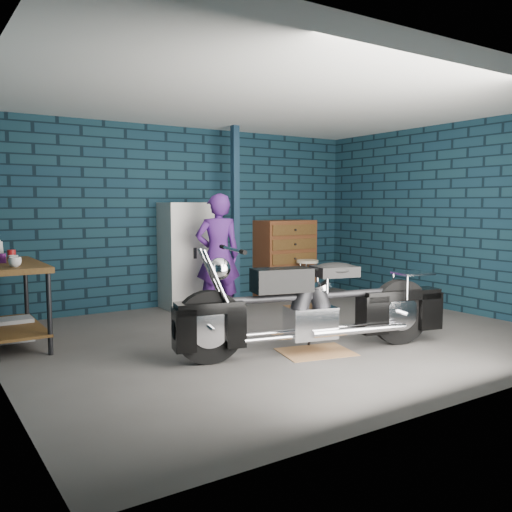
% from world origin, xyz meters
% --- Properties ---
extents(ground, '(6.00, 6.00, 0.00)m').
position_xyz_m(ground, '(0.00, 0.00, 0.00)').
color(ground, '#4A4745').
rests_on(ground, ground).
extents(room_walls, '(6.02, 5.01, 2.71)m').
position_xyz_m(room_walls, '(0.00, 0.55, 1.90)').
color(room_walls, '#102735').
rests_on(room_walls, ground).
extents(support_post, '(0.10, 0.10, 2.70)m').
position_xyz_m(support_post, '(0.55, 1.95, 1.35)').
color(support_post, '#12273A').
rests_on(support_post, ground).
extents(workbench, '(0.60, 1.40, 0.91)m').
position_xyz_m(workbench, '(-2.68, 1.28, 0.46)').
color(workbench, brown).
rests_on(workbench, ground).
extents(drip_mat, '(0.84, 0.70, 0.01)m').
position_xyz_m(drip_mat, '(-0.09, -0.75, 0.00)').
color(drip_mat, brown).
rests_on(drip_mat, ground).
extents(motorcycle, '(2.65, 1.25, 1.13)m').
position_xyz_m(motorcycle, '(-0.09, -0.75, 0.56)').
color(motorcycle, black).
rests_on(motorcycle, ground).
extents(person, '(0.71, 0.58, 1.69)m').
position_xyz_m(person, '(-0.02, 1.47, 0.84)').
color(person, '#50207A').
rests_on(person, ground).
extents(storage_bin, '(0.42, 0.30, 0.26)m').
position_xyz_m(storage_bin, '(-2.66, 1.48, 0.13)').
color(storage_bin, '#93969B').
rests_on(storage_bin, ground).
extents(locker, '(0.73, 0.52, 1.56)m').
position_xyz_m(locker, '(-0.12, 2.23, 0.78)').
color(locker, beige).
rests_on(locker, ground).
extents(tool_chest, '(0.96, 0.53, 1.27)m').
position_xyz_m(tool_chest, '(1.69, 2.23, 0.64)').
color(tool_chest, brown).
rests_on(tool_chest, ground).
extents(shop_stool, '(0.37, 0.37, 0.64)m').
position_xyz_m(shop_stool, '(1.80, 1.78, 0.32)').
color(shop_stool, beige).
rests_on(shop_stool, ground).
extents(cup_a, '(0.16, 0.16, 0.10)m').
position_xyz_m(cup_a, '(-2.71, 0.83, 0.96)').
color(cup_a, beige).
rests_on(cup_a, workbench).
extents(cup_b, '(0.12, 0.12, 0.09)m').
position_xyz_m(cup_b, '(-2.67, 1.16, 0.96)').
color(cup_b, beige).
rests_on(cup_b, workbench).
extents(mug_purple, '(0.09, 0.09, 0.10)m').
position_xyz_m(mug_purple, '(-2.76, 1.30, 0.96)').
color(mug_purple, '#59175E').
rests_on(mug_purple, workbench).
extents(mug_red, '(0.11, 0.11, 0.12)m').
position_xyz_m(mug_red, '(-2.64, 1.50, 0.97)').
color(mug_red, '#A01517').
rests_on(mug_red, workbench).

